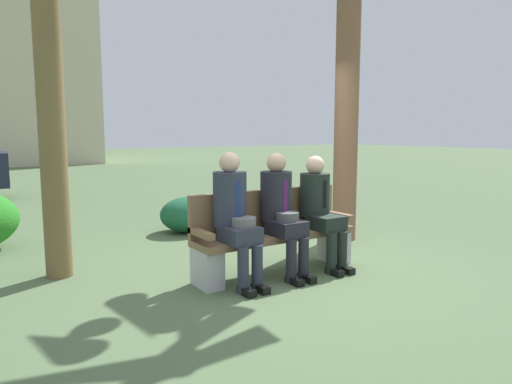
# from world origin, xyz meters

# --- Properties ---
(ground_plane) EXTENTS (80.00, 80.00, 0.00)m
(ground_plane) POSITION_xyz_m (0.00, 0.00, 0.00)
(ground_plane) COLOR #516743
(park_bench) EXTENTS (1.89, 0.44, 0.90)m
(park_bench) POSITION_xyz_m (-0.18, 0.12, 0.42)
(park_bench) COLOR brown
(park_bench) RESTS_ON ground
(seated_man_left) EXTENTS (0.34, 0.72, 1.33)m
(seated_man_left) POSITION_xyz_m (-0.75, -0.01, 0.74)
(seated_man_left) COLOR #2D3342
(seated_man_left) RESTS_ON ground
(seated_man_middle) EXTENTS (0.34, 0.72, 1.31)m
(seated_man_middle) POSITION_xyz_m (-0.18, -0.01, 0.73)
(seated_man_middle) COLOR #23232D
(seated_man_middle) RESTS_ON ground
(seated_man_right) EXTENTS (0.34, 0.72, 1.26)m
(seated_man_right) POSITION_xyz_m (0.37, -0.01, 0.71)
(seated_man_right) COLOR #1E2823
(seated_man_right) RESTS_ON ground
(shrub_near_bench) EXTENTS (0.87, 0.80, 0.54)m
(shrub_near_bench) POSITION_xyz_m (-0.07, 2.53, 0.27)
(shrub_near_bench) COLOR #1C5736
(shrub_near_bench) RESTS_ON ground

